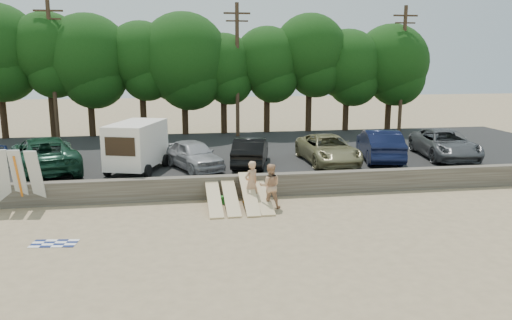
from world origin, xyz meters
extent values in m
plane|color=tan|center=(0.00, 0.00, 0.00)|extent=(120.00, 120.00, 0.00)
cube|color=#6B6356|center=(0.00, 3.00, 0.50)|extent=(44.00, 0.50, 1.00)
cube|color=#282828|center=(0.00, 10.50, 0.35)|extent=(44.00, 14.50, 0.70)
cylinder|color=#382616|center=(-13.77, 17.60, 2.75)|extent=(0.44, 0.44, 4.09)
cylinder|color=#382616|center=(-10.56, 17.44, 2.71)|extent=(0.44, 0.44, 4.02)
sphere|color=#1C4E16|center=(-10.56, 17.44, 6.63)|extent=(4.95, 4.95, 4.95)
cylinder|color=#382616|center=(-8.04, 17.60, 2.53)|extent=(0.44, 0.44, 3.66)
sphere|color=#1C4E16|center=(-8.04, 17.60, 6.11)|extent=(5.91, 5.91, 5.91)
cylinder|color=#382616|center=(-4.51, 17.60, 2.56)|extent=(0.44, 0.44, 3.72)
sphere|color=#1C4E16|center=(-4.51, 17.60, 6.19)|extent=(4.81, 4.81, 4.81)
cylinder|color=#382616|center=(-1.60, 17.60, 2.51)|extent=(0.44, 0.44, 3.62)
sphere|color=#1C4E16|center=(-1.60, 17.60, 6.05)|extent=(6.37, 6.37, 6.37)
cylinder|color=#382616|center=(1.19, 17.60, 2.35)|extent=(0.44, 0.44, 3.30)
sphere|color=#1C4E16|center=(1.19, 17.60, 5.58)|extent=(4.48, 4.48, 4.48)
cylinder|color=#382616|center=(4.36, 17.60, 2.46)|extent=(0.44, 0.44, 3.51)
sphere|color=#1C4E16|center=(4.36, 17.60, 5.89)|extent=(4.88, 4.88, 4.88)
cylinder|color=#382616|center=(7.51, 17.60, 2.69)|extent=(0.44, 0.44, 3.98)
sphere|color=#1C4E16|center=(7.51, 17.60, 6.58)|extent=(5.37, 5.37, 5.37)
cylinder|color=#382616|center=(10.40, 17.60, 2.36)|extent=(0.44, 0.44, 3.31)
sphere|color=#1C4E16|center=(10.40, 17.60, 5.59)|extent=(5.16, 5.16, 5.16)
cylinder|color=#382616|center=(13.79, 17.60, 2.42)|extent=(0.44, 0.44, 3.44)
sphere|color=#1C4E16|center=(13.79, 17.60, 5.78)|extent=(5.60, 5.60, 5.60)
cylinder|color=#473321|center=(-10.00, 16.00, 5.20)|extent=(0.26, 0.26, 9.00)
cube|color=#473321|center=(-10.00, 16.00, 9.00)|extent=(1.80, 0.12, 0.12)
cube|color=#473321|center=(-10.00, 16.00, 8.50)|extent=(1.50, 0.10, 0.10)
cylinder|color=#473321|center=(2.00, 16.00, 5.20)|extent=(0.26, 0.26, 9.00)
cube|color=#473321|center=(2.00, 16.00, 9.00)|extent=(1.80, 0.12, 0.12)
cube|color=#473321|center=(2.00, 16.00, 8.50)|extent=(1.50, 0.10, 0.10)
cylinder|color=#473321|center=(14.00, 16.00, 5.20)|extent=(0.26, 0.26, 9.00)
cube|color=#473321|center=(14.00, 16.00, 9.00)|extent=(1.80, 0.12, 0.12)
cube|color=#473321|center=(14.00, 16.00, 8.50)|extent=(1.50, 0.10, 0.10)
cube|color=white|center=(-4.17, 5.87, 2.05)|extent=(2.94, 4.12, 2.05)
cube|color=black|center=(-4.76, 4.09, 2.24)|extent=(1.34, 0.48, 0.84)
cylinder|color=black|center=(-5.48, 5.03, 1.01)|extent=(0.37, 0.64, 0.61)
cylinder|color=black|center=(-3.62, 4.42, 1.01)|extent=(0.37, 0.64, 0.61)
cylinder|color=black|center=(-4.71, 7.33, 1.01)|extent=(0.37, 0.64, 0.61)
cylinder|color=black|center=(-2.86, 6.71, 1.01)|extent=(0.37, 0.64, 0.61)
imported|color=#143726|center=(-8.56, 6.51, 1.55)|extent=(4.55, 6.67, 1.70)
imported|color=#A1A0A5|center=(-1.47, 5.93, 1.42)|extent=(3.20, 4.53, 1.43)
imported|color=black|center=(1.42, 6.24, 1.43)|extent=(2.55, 4.66, 1.45)
imported|color=#807A51|center=(5.51, 6.26, 1.42)|extent=(2.48, 5.22, 1.44)
imported|color=black|center=(8.44, 6.48, 1.54)|extent=(2.78, 5.33, 1.67)
imported|color=#4A4B4F|center=(12.23, 6.52, 1.46)|extent=(3.32, 5.80, 1.52)
cube|color=silver|center=(-9.25, 2.61, 1.28)|extent=(0.60, 0.69, 2.55)
cube|color=silver|center=(-8.64, 2.62, 1.27)|extent=(0.57, 0.76, 2.53)
cube|color=silver|center=(-7.97, 2.55, 1.25)|extent=(0.61, 0.88, 2.50)
cube|color=#D6BA87|center=(-0.83, 1.46, 0.43)|extent=(0.56, 2.91, 0.86)
cube|color=#D6BA87|center=(-0.14, 1.47, 0.45)|extent=(0.56, 2.90, 0.89)
cube|color=#D6BA87|center=(0.62, 1.37, 0.59)|extent=(0.56, 2.81, 1.18)
cube|color=#D6BA87|center=(1.20, 1.48, 0.42)|extent=(0.56, 2.92, 0.83)
imported|color=tan|center=(0.78, 1.76, 0.94)|extent=(0.82, 0.75, 1.88)
imported|color=tan|center=(1.46, 1.17, 0.93)|extent=(0.99, 0.82, 1.86)
cube|color=green|center=(-0.41, 2.08, 0.16)|extent=(0.38, 0.31, 0.32)
cube|color=orange|center=(0.63, 2.01, 0.11)|extent=(0.36, 0.33, 0.22)
plane|color=white|center=(-6.44, -1.67, 0.01)|extent=(1.68, 1.68, 0.00)
camera|label=1|loc=(-2.29, -18.33, 6.12)|focal=35.00mm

